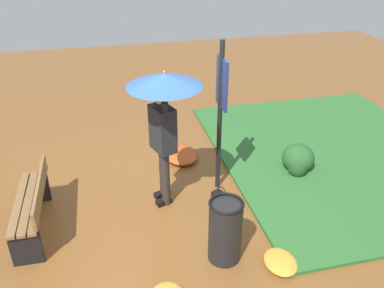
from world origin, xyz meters
name	(u,v)px	position (x,y,z in m)	size (l,w,h in m)	color
ground_plane	(159,213)	(0.00, 0.00, 0.00)	(18.00, 18.00, 0.00)	brown
grass_verge	(335,154)	(-0.88, 3.29, 0.03)	(4.80, 4.00, 0.05)	#2D662D
person_with_umbrella	(164,106)	(-0.21, 0.15, 1.55)	(0.96, 0.96, 2.04)	#2D2823
info_sign_post	(221,100)	(-0.45, 1.00, 1.44)	(0.44, 0.07, 2.30)	black
handbag	(222,201)	(0.10, 0.89, 0.13)	(0.33, 0.26, 0.37)	black
park_bench	(33,204)	(-0.06, -1.64, 0.40)	(1.40, 0.38, 0.75)	black
trash_bin	(225,230)	(1.03, 0.64, 0.42)	(0.42, 0.42, 0.83)	black
shrub_cluster	(298,160)	(-0.56, 2.39, 0.22)	(0.57, 0.52, 0.47)	#285628
leaf_pile_near_person	(280,262)	(1.32, 1.26, 0.05)	(0.48, 0.38, 0.11)	gold
leaf_pile_far_path	(181,155)	(-1.40, 0.62, 0.08)	(0.69, 0.56, 0.15)	#B74C1E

